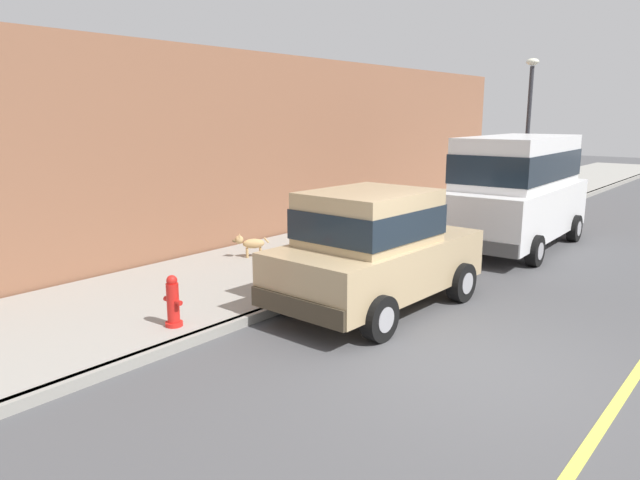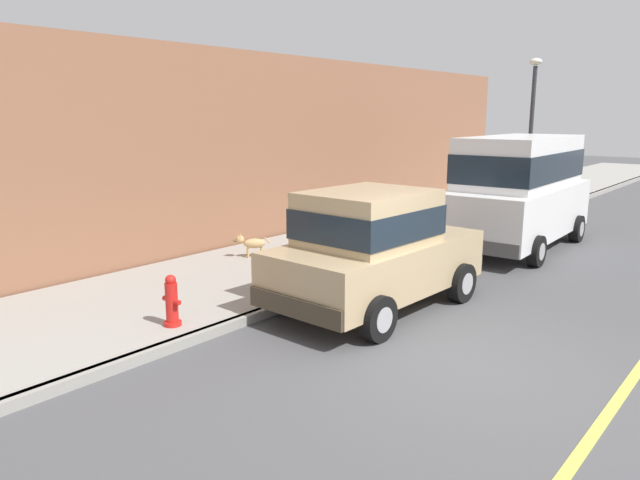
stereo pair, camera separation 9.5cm
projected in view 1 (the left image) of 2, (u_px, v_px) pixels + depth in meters
name	position (u px, v px, depth m)	size (l,w,h in m)	color
ground_plane	(473.00, 366.00, 7.19)	(80.00, 80.00, 0.00)	#4C4C4F
curb	(280.00, 307.00, 9.15)	(0.16, 64.00, 0.14)	gray
sidewalk	(204.00, 287.00, 10.26)	(3.60, 64.00, 0.14)	#99968E
lane_centre_line	(615.00, 406.00, 6.21)	(0.12, 57.60, 0.01)	#E0D64C
car_tan_hatchback	(374.00, 248.00, 9.13)	(2.05, 3.86, 1.88)	tan
car_white_van	(517.00, 187.00, 13.35)	(2.26, 4.96, 2.52)	white
dog_tan	(250.00, 243.00, 12.03)	(0.54, 0.60, 0.49)	tan
fire_hydrant	(173.00, 303.00, 8.09)	(0.34, 0.24, 0.72)	red
street_lamp	(529.00, 117.00, 17.18)	(0.36, 0.36, 4.42)	#2D2D33
building_facade	(308.00, 147.00, 15.14)	(0.50, 20.00, 4.36)	#8C5B42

